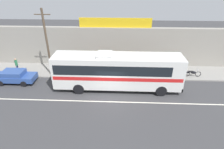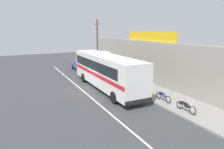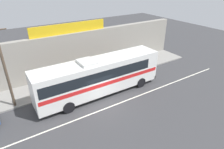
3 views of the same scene
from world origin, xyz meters
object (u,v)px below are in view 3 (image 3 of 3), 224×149
(motorcycle_black, at_px, (131,66))
(intercity_bus, at_px, (99,75))
(utility_pole, at_px, (4,66))
(motorcycle_orange, at_px, (147,61))

(motorcycle_black, bearing_deg, intercity_bus, -155.81)
(intercity_bus, relative_size, utility_pole, 1.69)
(motorcycle_orange, bearing_deg, intercity_bus, -162.70)
(intercity_bus, distance_m, motorcycle_black, 6.68)
(utility_pole, bearing_deg, motorcycle_black, 1.99)
(intercity_bus, bearing_deg, motorcycle_black, 24.19)
(intercity_bus, bearing_deg, utility_pole, 163.29)
(motorcycle_orange, bearing_deg, motorcycle_black, 179.13)
(intercity_bus, relative_size, motorcycle_orange, 6.67)
(motorcycle_black, relative_size, motorcycle_orange, 0.99)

